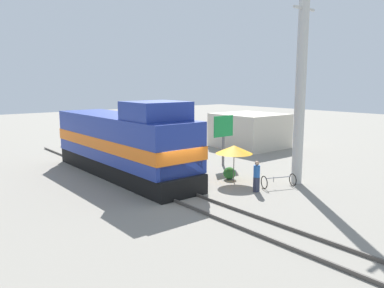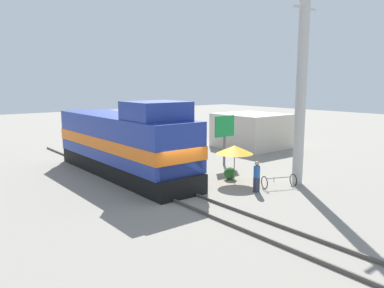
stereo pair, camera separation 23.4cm
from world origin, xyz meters
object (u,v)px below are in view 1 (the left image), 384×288
object	(u,v)px
locomotive	(125,144)
bicycle	(279,181)
billboard_sign	(223,129)
utility_pole	(301,86)
vendor_umbrella	(234,149)
person_bystander	(257,175)

from	to	relation	value
locomotive	bicycle	bearing A→B (deg)	-55.29
locomotive	billboard_sign	distance (m)	7.02
locomotive	utility_pole	xyz separation A→B (m)	(6.82, -7.67, 3.49)
vendor_umbrella	locomotive	bearing A→B (deg)	128.97
person_bystander	vendor_umbrella	bearing A→B (deg)	76.76
utility_pole	person_bystander	size ratio (longest dim) A/B	6.60
locomotive	vendor_umbrella	bearing A→B (deg)	-51.03
locomotive	bicycle	xyz separation A→B (m)	(5.27, -7.61, -1.65)
person_bystander	locomotive	bearing A→B (deg)	116.55
vendor_umbrella	bicycle	xyz separation A→B (m)	(1.07, -2.41, -1.55)
utility_pole	locomotive	bearing A→B (deg)	131.61
locomotive	utility_pole	size ratio (longest dim) A/B	1.17
person_bystander	bicycle	size ratio (longest dim) A/B	0.84
utility_pole	billboard_sign	world-z (taller)	utility_pole
locomotive	person_bystander	xyz separation A→B (m)	(3.69, -7.39, -1.13)
utility_pole	billboard_sign	distance (m)	6.77
billboard_sign	bicycle	world-z (taller)	billboard_sign
utility_pole	bicycle	size ratio (longest dim) A/B	5.58
locomotive	billboard_sign	xyz separation A→B (m)	(6.82, -1.59, 0.52)
locomotive	vendor_umbrella	distance (m)	6.69
locomotive	person_bystander	distance (m)	8.34
vendor_umbrella	person_bystander	world-z (taller)	vendor_umbrella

